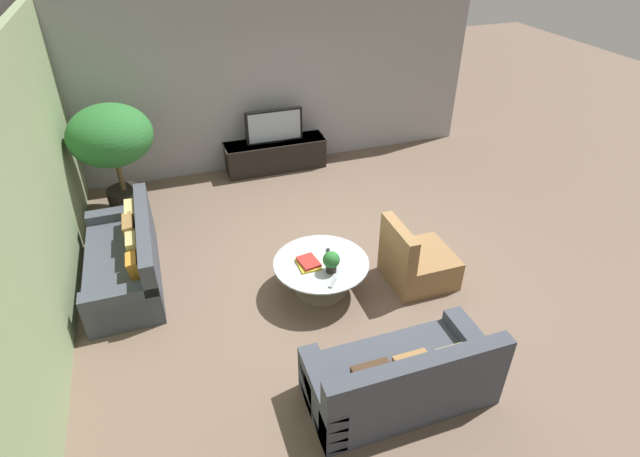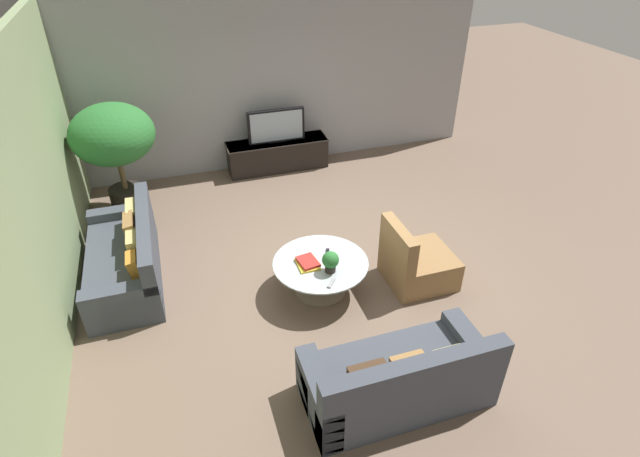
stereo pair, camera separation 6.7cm
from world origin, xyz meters
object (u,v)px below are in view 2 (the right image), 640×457
at_px(potted_palm_tall, 114,140).
at_px(coffee_table, 321,271).
at_px(media_console, 278,154).
at_px(couch_by_wall, 127,259).
at_px(potted_plant_tabletop, 330,261).
at_px(armchair_wicker, 416,263).
at_px(couch_near_entry, 399,379).
at_px(television, 276,126).

bearing_deg(potted_palm_tall, coffee_table, -50.87).
relative_size(media_console, couch_by_wall, 0.91).
height_order(coffee_table, potted_palm_tall, potted_palm_tall).
bearing_deg(potted_plant_tabletop, potted_palm_tall, 127.83).
relative_size(couch_by_wall, potted_plant_tabletop, 7.27).
bearing_deg(armchair_wicker, couch_by_wall, 70.89).
bearing_deg(coffee_table, armchair_wicker, -8.85).
xyz_separation_m(media_console, potted_palm_tall, (-2.55, -0.67, 0.91)).
xyz_separation_m(potted_palm_tall, potted_plant_tabletop, (2.29, -2.95, -0.59)).
xyz_separation_m(couch_by_wall, potted_palm_tall, (0.01, 1.74, 0.89)).
height_order(media_console, couch_near_entry, couch_near_entry).
height_order(media_console, potted_plant_tabletop, potted_plant_tabletop).
bearing_deg(potted_plant_tabletop, media_console, 85.85).
relative_size(television, potted_plant_tabletop, 3.68).
distance_m(couch_by_wall, armchair_wicker, 3.64).
distance_m(coffee_table, couch_by_wall, 2.46).
relative_size(television, coffee_table, 0.85).
distance_m(media_console, couch_near_entry, 5.18).
bearing_deg(potted_plant_tabletop, couch_by_wall, 152.30).
relative_size(potted_palm_tall, potted_plant_tabletop, 6.33).
bearing_deg(potted_palm_tall, television, 14.75).
height_order(couch_by_wall, potted_palm_tall, potted_palm_tall).
height_order(couch_near_entry, potted_palm_tall, potted_palm_tall).
bearing_deg(armchair_wicker, potted_plant_tabletop, 90.73).
distance_m(coffee_table, potted_palm_tall, 3.64).
relative_size(couch_by_wall, potted_palm_tall, 1.15).
xyz_separation_m(couch_by_wall, armchair_wicker, (3.44, -1.19, -0.02)).
bearing_deg(armchair_wicker, couch_near_entry, 147.84).
relative_size(television, couch_near_entry, 0.56).
height_order(media_console, television, television).
bearing_deg(coffee_table, potted_plant_tabletop, -74.79).
height_order(coffee_table, potted_plant_tabletop, potted_plant_tabletop).
xyz_separation_m(media_console, armchair_wicker, (0.88, -3.61, -0.00)).
height_order(potted_palm_tall, potted_plant_tabletop, potted_palm_tall).
bearing_deg(couch_by_wall, coffee_table, 65.86).
relative_size(media_console, couch_near_entry, 1.00).
distance_m(couch_near_entry, armchair_wicker, 1.86).
xyz_separation_m(couch_near_entry, potted_palm_tall, (-2.44, 4.51, 0.90)).
relative_size(media_console, potted_palm_tall, 1.05).
relative_size(media_console, coffee_table, 1.54).
relative_size(media_console, armchair_wicker, 2.07).
distance_m(coffee_table, couch_near_entry, 1.77).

